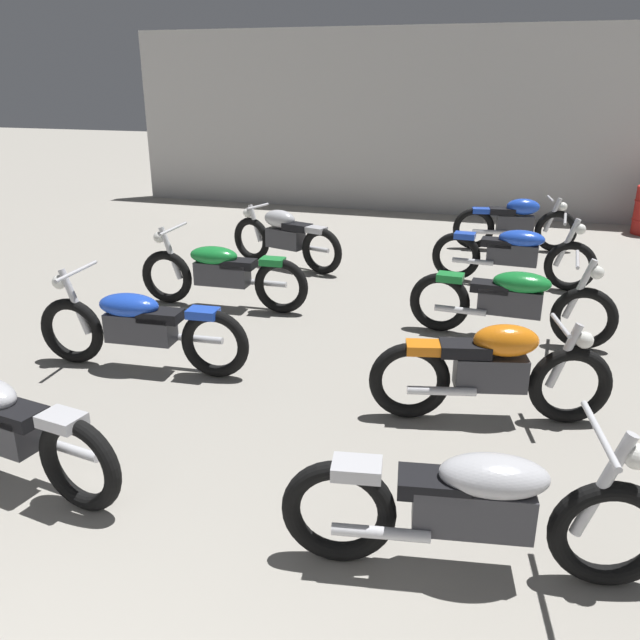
# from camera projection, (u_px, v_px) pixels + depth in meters

# --- Properties ---
(back_wall) EXTENTS (13.32, 0.24, 3.60)m
(back_wall) POSITION_uv_depth(u_px,v_px,m) (443.00, 123.00, 13.06)
(back_wall) COLOR #BCBAB7
(back_wall) RESTS_ON ground
(motorcycle_left_row_2) EXTENTS (2.17, 0.68, 0.97)m
(motorcycle_left_row_2) POSITION_uv_depth(u_px,v_px,m) (139.00, 326.00, 6.27)
(motorcycle_left_row_2) COLOR black
(motorcycle_left_row_2) RESTS_ON ground
(motorcycle_left_row_3) EXTENTS (2.17, 0.68, 0.97)m
(motorcycle_left_row_3) POSITION_uv_depth(u_px,v_px,m) (221.00, 272.00, 7.98)
(motorcycle_left_row_3) COLOR black
(motorcycle_left_row_3) RESTS_ON ground
(motorcycle_left_row_4) EXTENTS (1.92, 0.72, 0.88)m
(motorcycle_left_row_4) POSITION_uv_depth(u_px,v_px,m) (285.00, 237.00, 9.69)
(motorcycle_left_row_4) COLOR black
(motorcycle_left_row_4) RESTS_ON ground
(motorcycle_right_row_1) EXTENTS (2.16, 0.74, 0.97)m
(motorcycle_right_row_1) POSITION_uv_depth(u_px,v_px,m) (475.00, 506.00, 3.66)
(motorcycle_right_row_1) COLOR black
(motorcycle_right_row_1) RESTS_ON ground
(motorcycle_right_row_2) EXTENTS (1.94, 0.68, 0.88)m
(motorcycle_right_row_2) POSITION_uv_depth(u_px,v_px,m) (492.00, 369.00, 5.33)
(motorcycle_right_row_2) COLOR black
(motorcycle_right_row_2) RESTS_ON ground
(motorcycle_right_row_3) EXTENTS (2.17, 0.68, 0.97)m
(motorcycle_right_row_3) POSITION_uv_depth(u_px,v_px,m) (512.00, 300.00, 6.99)
(motorcycle_right_row_3) COLOR black
(motorcycle_right_row_3) RESTS_ON ground
(motorcycle_right_row_4) EXTENTS (2.17, 0.68, 0.97)m
(motorcycle_right_row_4) POSITION_uv_depth(u_px,v_px,m) (514.00, 253.00, 8.84)
(motorcycle_right_row_4) COLOR black
(motorcycle_right_row_4) RESTS_ON ground
(motorcycle_right_row_5) EXTENTS (1.96, 0.58, 0.88)m
(motorcycle_right_row_5) POSITION_uv_depth(u_px,v_px,m) (516.00, 222.00, 10.63)
(motorcycle_right_row_5) COLOR black
(motorcycle_right_row_5) RESTS_ON ground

